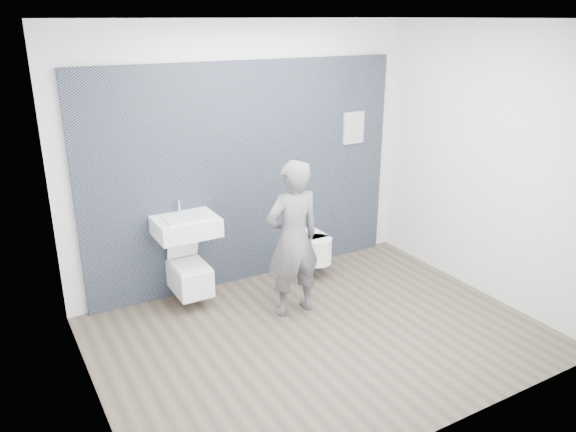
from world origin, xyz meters
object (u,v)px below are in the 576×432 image
toilet_rounded (313,247)px  toilet_square (190,276)px  visitor (293,239)px  washbasin (186,226)px

toilet_rounded → toilet_square: bearing=178.7°
toilet_rounded → visitor: bearing=-134.8°
toilet_square → toilet_rounded: (1.47, -0.03, 0.02)m
toilet_square → washbasin: bearing=90.0°
washbasin → toilet_rounded: 1.56m
visitor → toilet_rounded: bearing=-134.8°
washbasin → toilet_rounded: washbasin is taller
toilet_square → visitor: visitor is taller
washbasin → toilet_square: size_ratio=0.94×
toilet_rounded → visitor: 1.02m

